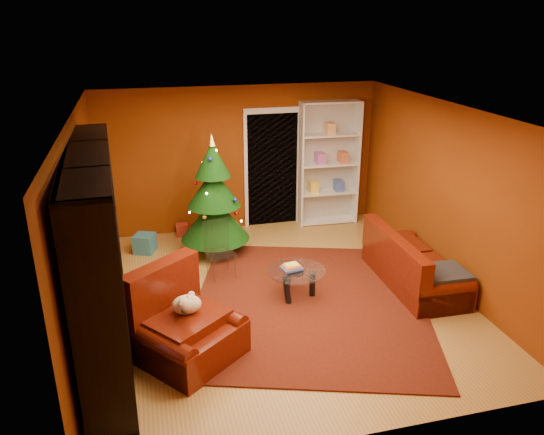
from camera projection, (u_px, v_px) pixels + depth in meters
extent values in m
cube|color=olive|center=(279.00, 298.00, 7.50)|extent=(5.00, 5.50, 0.05)
cube|color=silver|center=(280.00, 110.00, 6.55)|extent=(5.00, 5.50, 0.05)
cube|color=#793109|center=(240.00, 159.00, 9.54)|extent=(5.00, 0.05, 2.60)
cube|color=#793109|center=(79.00, 228.00, 6.45)|extent=(0.05, 5.50, 2.60)
cube|color=#793109|center=(449.00, 195.00, 7.61)|extent=(0.05, 5.50, 2.60)
cube|color=#52190C|center=(309.00, 303.00, 7.32)|extent=(4.11, 4.44, 0.02)
cube|color=#286C86|center=(145.00, 243.00, 8.84)|extent=(0.41, 0.41, 0.31)
cube|color=#25642C|center=(216.00, 238.00, 9.16)|extent=(0.30, 0.30, 0.24)
cube|color=#A8291C|center=(182.00, 230.00, 9.53)|extent=(0.22, 0.22, 0.21)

